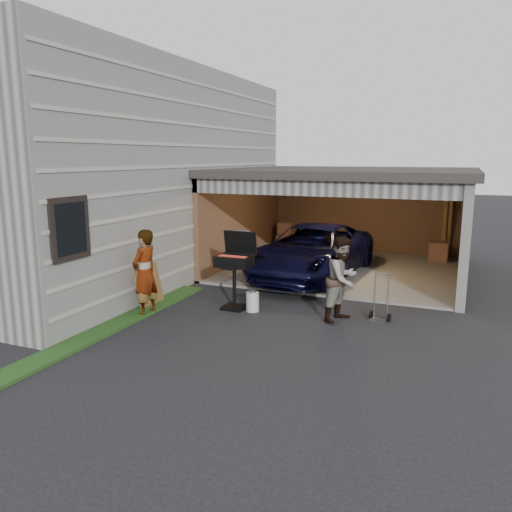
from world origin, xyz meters
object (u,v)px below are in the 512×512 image
Objects in this scene: bbq_grill at (235,264)px; woman at (145,273)px; man at (343,279)px; plywood_panel at (149,286)px; hand_truck at (380,311)px; minivan at (312,253)px; propane_tank at (253,302)px.

woman is at bearing -142.72° from bbq_grill.
plywood_panel is at bearing 120.07° from man.
plywood_panel is (-0.30, 0.55, -0.44)m from woman.
hand_truck is at bearing 6.59° from bbq_grill.
minivan is 2.77× the size of woman.
bbq_grill is 1.78× the size of plywood_panel.
woman reaches higher than propane_tank.
minivan is 3.35m from bbq_grill.
minivan is at bearing 84.25° from propane_tank.
minivan is 3.52m from man.
woman is 1.89m from bbq_grill.
plywood_panel is 4.91m from hand_truck.
minivan reaches higher than hand_truck.
bbq_grill reaches higher than hand_truck.
minivan is 5.04× the size of hand_truck.
minivan is 3.00× the size of bbq_grill.
propane_tank is at bearing -157.81° from hand_truck.
man is at bearing -146.40° from hand_truck.
man is at bearing 112.70° from woman.
minivan is at bearing 56.31° from plywood_panel.
man reaches higher than plywood_panel.
woman is 1.08× the size of bbq_grill.
woman is at bearing -113.49° from minivan.
hand_truck is at bearing 8.88° from propane_tank.
man is 1.01m from hand_truck.
man reaches higher than bbq_grill.
bbq_grill is at bearing 18.24° from plywood_panel.
man is at bearing -60.21° from minivan.
woman reaches higher than man.
hand_truck is (2.59, 0.40, -0.02)m from propane_tank.
propane_tank is 2.31m from plywood_panel.
minivan is at bearing 76.80° from bbq_grill.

